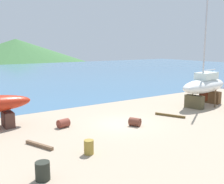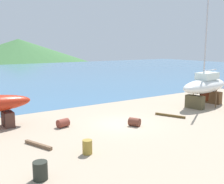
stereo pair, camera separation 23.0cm
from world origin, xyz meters
The scene contains 10 objects.
ground_plane centered at (0.00, -3.67, 0.00)m, with size 43.70×43.70×0.00m, color tan.
sea_water centered at (0.00, 40.62, 0.00)m, with size 152.87×66.74×0.01m, color teal.
headland_hill centered at (29.04, 143.59, 0.00)m, with size 116.44×116.44×19.41m, color #3D6D3A.
sailboat_large_starboard centered at (10.74, 0.76, 2.00)m, with size 7.32×3.36×11.18m.
barrel_tar_black centered at (-8.22, -5.12, 0.43)m, with size 0.67×0.67×0.86m, color #292D25.
barrel_ochre centered at (-5.03, -3.68, 0.41)m, with size 0.56×0.56×0.82m, color olive.
barrel_blue_faded centered at (0.49, -0.91, 0.32)m, with size 0.63×0.63×0.84m, color brown.
barrel_rust_near centered at (-4.17, 1.81, 0.32)m, with size 0.63×0.63×0.86m, color brown.
timber_short_skew centered at (-7.01, -1.05, 0.10)m, with size 2.26×0.20×0.20m, color brown.
timber_plank_far centered at (4.75, -0.43, 0.09)m, with size 2.66×0.15×0.19m, color brown.
Camera 2 is at (-11.77, -16.52, 6.07)m, focal length 43.21 mm.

